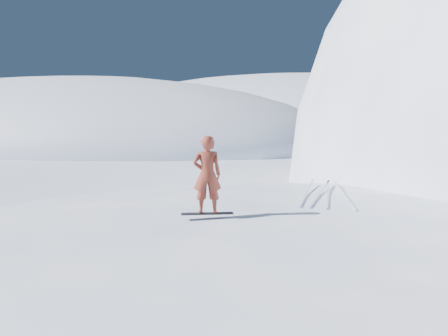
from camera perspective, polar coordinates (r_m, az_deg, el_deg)
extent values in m
plane|color=white|center=(10.74, 14.29, -20.50)|extent=(400.00, 400.00, 0.00)
ellipsoid|color=white|center=(13.36, 21.31, -15.29)|extent=(36.00, 28.00, 4.80)
ellipsoid|color=white|center=(100.00, -20.30, 2.89)|extent=(120.00, 70.00, 28.00)
ellipsoid|color=white|center=(126.65, 6.38, 3.80)|extent=(140.00, 90.00, 36.00)
ellipsoid|color=white|center=(16.61, 11.58, -10.78)|extent=(7.00, 6.30, 1.00)
cube|color=black|center=(11.33, -2.20, -5.96)|extent=(1.28, 0.91, 0.02)
imported|color=maroon|center=(11.17, -2.22, -0.87)|extent=(0.87, 0.79, 2.00)
cube|color=silver|center=(15.42, 10.88, -2.84)|extent=(1.16, 5.91, 0.04)
cube|color=silver|center=(15.31, 12.59, -2.94)|extent=(0.80, 5.96, 0.04)
cube|color=silver|center=(15.26, 13.39, -2.98)|extent=(1.31, 5.88, 0.04)
cube|color=silver|center=(15.16, 15.28, -3.09)|extent=(1.82, 5.75, 0.04)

